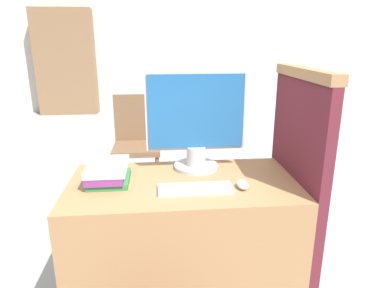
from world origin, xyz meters
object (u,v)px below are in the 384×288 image
Objects in this scene: mouse at (243,185)px; book_stack at (108,172)px; monitor at (196,123)px; far_chair at (137,138)px; keyboard at (195,189)px.

mouse is 0.32× the size of book_stack.
monitor reaches higher than mouse.
far_chair is (-0.41, 1.46, -0.49)m from monitor.
monitor is at bearing -18.69° from far_chair.
mouse is 1.87m from far_chair.
far_chair is at bearing 109.04° from mouse.
mouse is at bearing -56.85° from monitor.
mouse is (0.23, 0.00, 0.01)m from keyboard.
monitor reaches higher than keyboard.
mouse is at bearing -12.97° from book_stack.
book_stack reaches higher than mouse.
mouse reaches higher than keyboard.
book_stack is at bearing -36.05° from far_chair.
monitor reaches higher than far_chair.
far_chair reaches higher than book_stack.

